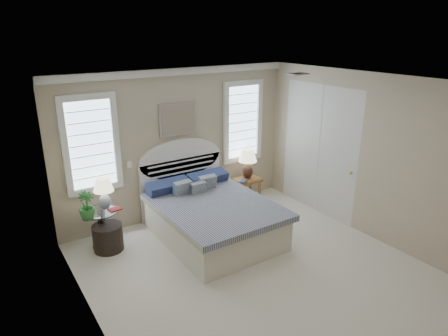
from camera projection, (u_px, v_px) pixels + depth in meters
floor at (263, 276)px, 5.68m from camera, size 4.50×5.00×0.01m
ceiling at (270, 84)px, 4.79m from camera, size 4.50×5.00×0.01m
wall_back at (179, 144)px, 7.21m from camera, size 4.50×0.02×2.70m
wall_left at (94, 234)px, 4.07m from camera, size 0.02×5.00×2.70m
wall_right at (375, 159)px, 6.40m from camera, size 0.02×5.00×2.70m
crown_molding at (177, 72)px, 6.75m from camera, size 4.50×0.08×0.12m
hvac_vent at (297, 74)px, 6.05m from camera, size 0.30×0.20×0.02m
switch_plate at (129, 164)px, 6.77m from camera, size 0.08×0.01×0.12m
window_left at (91, 144)px, 6.30m from camera, size 0.90×0.06×1.60m
window_right at (242, 122)px, 7.83m from camera, size 0.90×0.06×1.60m
painting at (179, 119)px, 7.02m from camera, size 0.74×0.04×0.58m
closet_door at (319, 150)px, 7.39m from camera, size 0.02×1.80×2.40m
bed at (209, 214)px, 6.70m from camera, size 1.72×2.28×1.47m
side_table_left at (101, 225)px, 6.32m from camera, size 0.56×0.56×0.63m
nightstand_right at (247, 185)px, 7.92m from camera, size 0.50×0.40×0.53m
floor_pot at (108, 237)px, 6.30m from camera, size 0.56×0.56×0.43m
lamp_left at (104, 190)px, 6.23m from camera, size 0.36×0.36×0.51m
lamp_right at (248, 160)px, 7.81m from camera, size 0.47×0.47×0.59m
potted_plant at (86, 206)px, 5.91m from camera, size 0.30×0.30×0.43m
books_left at (115, 209)px, 6.27m from camera, size 0.22×0.18×0.03m
books_right at (243, 182)px, 7.65m from camera, size 0.19×0.16×0.04m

